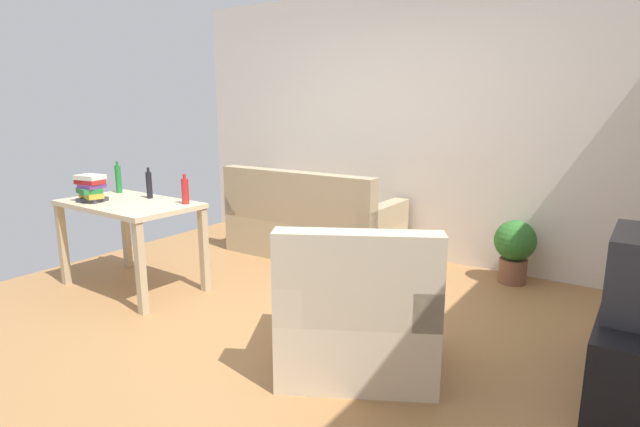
% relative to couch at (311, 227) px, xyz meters
% --- Properties ---
extents(ground_plane, '(5.20, 4.40, 0.02)m').
position_rel_couch_xyz_m(ground_plane, '(0.74, -1.59, -0.32)').
color(ground_plane, '#9E7042').
extents(wall_rear, '(5.20, 0.10, 2.70)m').
position_rel_couch_xyz_m(wall_rear, '(0.74, 0.61, 1.04)').
color(wall_rear, silver).
rests_on(wall_rear, ground_plane).
extents(couch, '(1.76, 0.84, 0.92)m').
position_rel_couch_xyz_m(couch, '(0.00, 0.00, 0.00)').
color(couch, tan).
rests_on(couch, ground_plane).
extents(desk, '(1.23, 0.74, 0.76)m').
position_rel_couch_xyz_m(desk, '(-0.74, -1.64, 0.34)').
color(desk, '#C6B28E').
rests_on(desk, ground_plane).
extents(potted_plant, '(0.36, 0.36, 0.57)m').
position_rel_couch_xyz_m(potted_plant, '(1.98, 0.31, 0.02)').
color(potted_plant, brown).
rests_on(potted_plant, ground_plane).
extents(armchair, '(1.19, 1.17, 0.92)m').
position_rel_couch_xyz_m(armchair, '(1.55, -1.75, 0.01)').
color(armchair, beige).
rests_on(armchair, ground_plane).
extents(bottle_green, '(0.05, 0.05, 0.29)m').
position_rel_couch_xyz_m(bottle_green, '(-1.19, -1.41, 0.58)').
color(bottle_green, '#1E722D').
rests_on(bottle_green, desk).
extents(bottle_dark, '(0.05, 0.05, 0.27)m').
position_rel_couch_xyz_m(bottle_dark, '(-0.72, -1.43, 0.57)').
color(bottle_dark, black).
rests_on(bottle_dark, desk).
extents(bottle_red, '(0.06, 0.06, 0.25)m').
position_rel_couch_xyz_m(bottle_red, '(-0.27, -1.43, 0.56)').
color(bottle_red, '#AD2323').
rests_on(bottle_red, desk).
extents(book_stack, '(0.26, 0.22, 0.23)m').
position_rel_couch_xyz_m(book_stack, '(-1.00, -1.81, 0.57)').
color(book_stack, '#333338').
rests_on(book_stack, desk).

